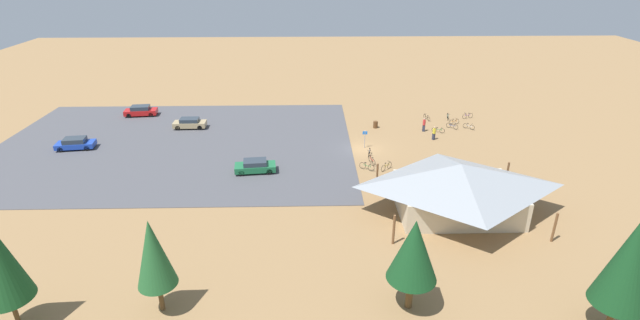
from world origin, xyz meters
The scene contains 25 objects.
ground centered at (0.00, 0.00, 0.00)m, with size 160.00×160.00×0.00m, color #937047.
parking_lot_asphalt centered at (22.65, -1.99, 0.03)m, with size 42.69×30.71×0.05m, color #4C4C51.
bike_pavilion centered at (-6.73, 14.67, 2.72)m, with size 13.32×10.07×4.72m.
trash_bin centered at (-2.48, -7.24, 0.45)m, with size 0.60×0.60×0.90m, color brown.
lot_sign centered at (-0.25, -0.44, 1.41)m, with size 0.56×0.08×2.20m.
pine_center centered at (16.00, 26.54, 4.41)m, with size 2.50×2.50×6.77m.
pine_east centered at (-11.93, 29.07, 5.09)m, with size 3.18×3.18×8.03m.
pine_mideast centered at (-0.09, 26.68, 4.45)m, with size 3.22×3.22×6.61m.
bicycle_green_front_row centered at (0.18, 5.73, 0.40)m, with size 1.50×1.04×0.84m.
bicycle_teal_by_bin centered at (-13.03, -10.42, 0.38)m, with size 0.50×1.69×0.88m.
bicycle_silver_edge_north centered at (-0.55, 1.81, 0.38)m, with size 0.55×1.69×0.80m.
bicycle_yellow_near_porch centered at (-1.91, 5.75, 0.39)m, with size 1.34×1.31×0.87m.
bicycle_orange_yard_center centered at (-13.29, -8.28, 0.37)m, with size 1.58×0.70×0.82m.
bicycle_white_lone_west centered at (-14.74, -6.48, 0.36)m, with size 1.22×1.12×0.80m.
bicycle_red_mid_cluster centered at (-0.56, 4.17, 0.39)m, with size 0.61×1.71×0.87m.
bicycle_black_edge_south centered at (-10.03, -10.19, 0.35)m, with size 0.64×1.68×0.78m.
bicycle_purple_lone_east centered at (-15.91, -10.71, 0.38)m, with size 1.65×0.61×0.84m.
bicycle_blue_near_sign centered at (-12.58, -6.70, 0.35)m, with size 1.26×1.21×0.74m.
bicycle_green_yard_front centered at (-10.36, -5.23, 0.35)m, with size 1.53×0.74×0.75m.
car_red_inner_stall centered at (30.24, -12.95, 0.76)m, with size 4.57×2.30×1.44m.
car_tan_back_corner centered at (22.08, -7.60, 0.73)m, with size 4.23×1.82×1.37m.
car_blue_end_stall centered at (33.96, -0.86, 0.72)m, with size 4.48×2.41×1.35m.
car_green_near_entry centered at (12.06, 6.03, 0.73)m, with size 4.43×2.27×1.35m.
visitor_at_bikes centered at (-9.14, -2.82, 0.91)m, with size 0.36×0.39×1.73m.
visitor_by_pavilion centered at (-8.57, -5.77, 0.96)m, with size 0.39×0.36×1.82m.
Camera 1 is at (6.31, 50.34, 21.33)m, focal length 25.95 mm.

